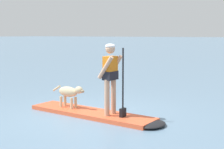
{
  "coord_description": "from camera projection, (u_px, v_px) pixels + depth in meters",
  "views": [
    {
      "loc": [
        4.49,
        -6.32,
        1.98
      ],
      "look_at": [
        0.0,
        1.0,
        0.9
      ],
      "focal_mm": 51.86,
      "sensor_mm": 36.0,
      "label": 1
    }
  ],
  "objects": [
    {
      "name": "ground_plane",
      "position": [
        91.0,
        115.0,
        7.93
      ],
      "size": [
        400.0,
        400.0,
        0.0
      ],
      "primitive_type": "plane",
      "color": "slate"
    },
    {
      "name": "paddleboard",
      "position": [
        98.0,
        115.0,
        7.79
      ],
      "size": [
        3.69,
        0.98,
        0.1
      ],
      "color": "#E55933",
      "rests_on": "ground_plane"
    },
    {
      "name": "person_paddler",
      "position": [
        111.0,
        74.0,
        7.45
      ],
      "size": [
        0.62,
        0.49,
        1.66
      ],
      "color": "tan",
      "rests_on": "paddleboard"
    },
    {
      "name": "dog",
      "position": [
        70.0,
        93.0,
        8.26
      ],
      "size": [
        1.07,
        0.26,
        0.58
      ],
      "color": "#CCB78C",
      "rests_on": "paddleboard"
    }
  ]
}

